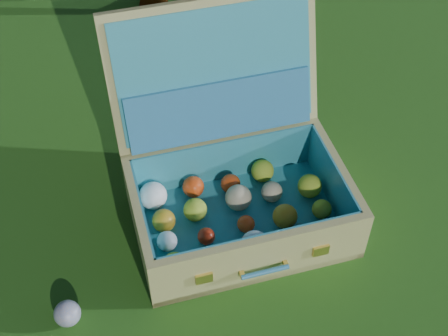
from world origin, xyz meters
TOP-DOWN VIEW (x-y plane):
  - ground at (0.00, 0.00)m, footprint 60.00×60.00m
  - stray_ball at (-0.70, -0.09)m, footprint 0.07×0.07m
  - suitcase at (-0.11, -0.02)m, footprint 0.79×0.77m

SIDE VIEW (x-z plane):
  - ground at x=0.00m, z-range 0.00..0.00m
  - stray_ball at x=-0.70m, z-range 0.00..0.07m
  - suitcase at x=-0.11m, z-range -0.12..0.45m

